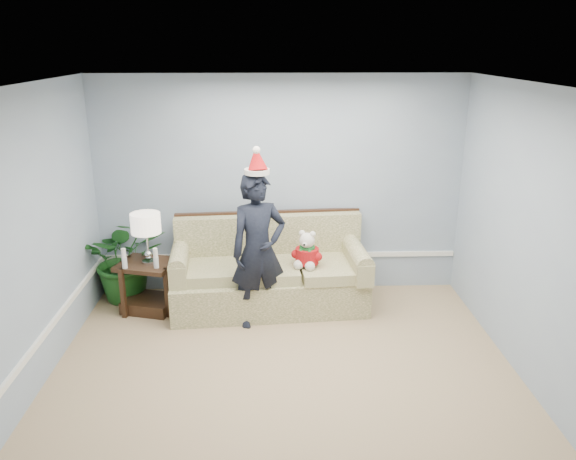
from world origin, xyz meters
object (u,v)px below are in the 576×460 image
(houseplant, at_px, (126,258))
(man, at_px, (258,251))
(sofa, at_px, (269,275))
(teddy_bear, at_px, (307,254))
(table_lamp, at_px, (146,225))
(side_table, at_px, (149,291))

(houseplant, xyz_separation_m, man, (1.63, -0.70, 0.33))
(sofa, xyz_separation_m, teddy_bear, (0.45, -0.20, 0.34))
(houseplant, bearing_deg, sofa, -7.09)
(table_lamp, bearing_deg, teddy_bear, -1.95)
(sofa, height_order, man, man)
(side_table, distance_m, table_lamp, 0.83)
(teddy_bear, bearing_deg, man, -132.22)
(table_lamp, bearing_deg, sofa, 5.52)
(table_lamp, height_order, teddy_bear, table_lamp)
(man, bearing_deg, sofa, 55.38)
(teddy_bear, bearing_deg, houseplant, -170.21)
(sofa, height_order, side_table, sofa)
(sofa, distance_m, teddy_bear, 0.60)
(sofa, height_order, table_lamp, table_lamp)
(sofa, height_order, houseplant, houseplant)
(side_table, bearing_deg, man, -15.82)
(sofa, xyz_separation_m, man, (-0.11, -0.48, 0.49))
(sofa, bearing_deg, teddy_bear, -28.32)
(houseplant, bearing_deg, man, -23.24)
(sofa, bearing_deg, table_lamp, -179.05)
(man, relative_size, teddy_bear, 3.94)
(table_lamp, relative_size, man, 0.35)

